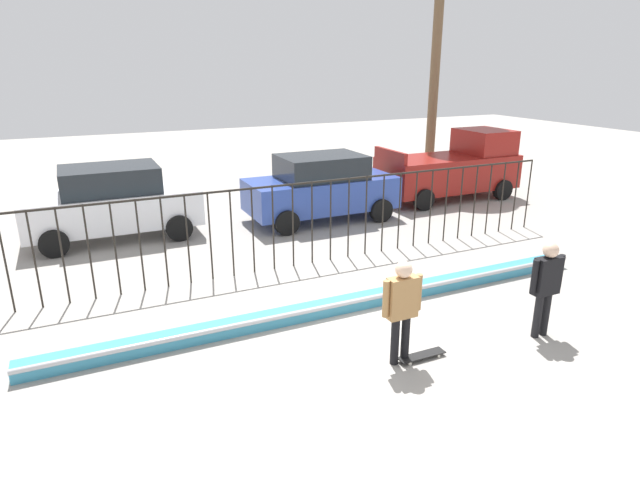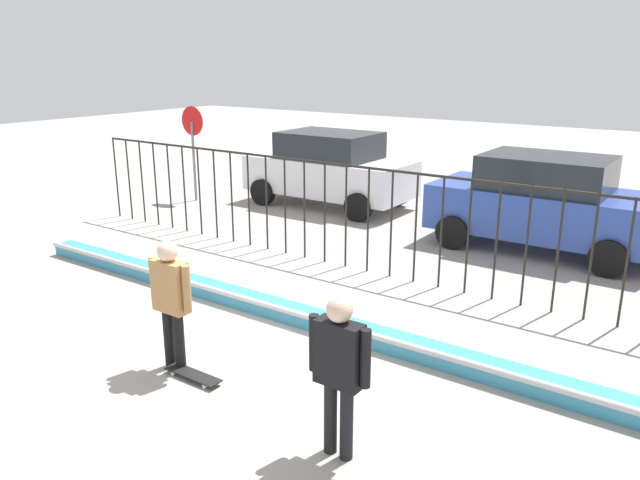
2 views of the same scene
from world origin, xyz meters
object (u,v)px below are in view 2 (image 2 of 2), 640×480
object	(u,v)px
parked_car_white	(329,168)
parked_car_blue	(543,202)
skateboarder	(171,294)
stop_sign	(193,140)
skateboard	(193,375)
camera_operator	(339,363)

from	to	relation	value
parked_car_white	parked_car_blue	distance (m)	5.67
skateboarder	parked_car_white	world-z (taller)	parked_car_white
parked_car_white	stop_sign	xyz separation A→B (m)	(-3.28, -1.58, 0.64)
parked_car_white	stop_sign	size ratio (longest dim) A/B	1.72
skateboard	parked_car_white	xyz separation A→B (m)	(-3.73, 8.44, 0.91)
skateboard	stop_sign	size ratio (longest dim) A/B	0.32
camera_operator	parked_car_white	bearing A→B (deg)	-27.22
parked_car_blue	stop_sign	xyz separation A→B (m)	(-8.89, -0.83, 0.64)
skateboarder	stop_sign	world-z (taller)	stop_sign
skateboarder	skateboard	size ratio (longest dim) A/B	2.08
parked_car_white	parked_car_blue	world-z (taller)	same
skateboarder	skateboard	distance (m)	1.01
skateboarder	skateboard	world-z (taller)	skateboarder
camera_operator	parked_car_blue	distance (m)	7.93
skateboard	parked_car_blue	distance (m)	7.98
parked_car_white	camera_operator	bearing A→B (deg)	-53.04
parked_car_blue	stop_sign	size ratio (longest dim) A/B	1.72
skateboarder	skateboard	bearing A→B (deg)	1.93
camera_operator	skateboarder	bearing A→B (deg)	21.84
skateboarder	parked_car_blue	size ratio (longest dim) A/B	0.39
camera_operator	stop_sign	xyz separation A→B (m)	(-9.25, 7.09, 0.62)
stop_sign	skateboard	bearing A→B (deg)	-44.42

